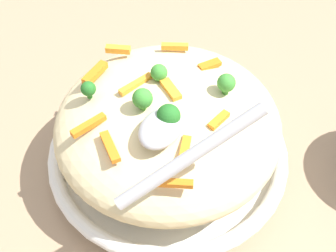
% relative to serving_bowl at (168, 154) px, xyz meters
% --- Properties ---
extents(ground_plane, '(2.40, 2.40, 0.00)m').
position_rel_serving_bowl_xyz_m(ground_plane, '(0.00, 0.00, -0.02)').
color(ground_plane, '#9E7F60').
extents(serving_bowl, '(0.29, 0.29, 0.04)m').
position_rel_serving_bowl_xyz_m(serving_bowl, '(0.00, 0.00, 0.00)').
color(serving_bowl, white).
rests_on(serving_bowl, ground_plane).
extents(pasta_mound, '(0.26, 0.26, 0.09)m').
position_rel_serving_bowl_xyz_m(pasta_mound, '(0.00, 0.00, 0.06)').
color(pasta_mound, beige).
rests_on(pasta_mound, serving_bowl).
extents(carrot_piece_0, '(0.02, 0.03, 0.01)m').
position_rel_serving_bowl_xyz_m(carrot_piece_0, '(-0.05, -0.09, 0.10)').
color(carrot_piece_0, orange).
rests_on(carrot_piece_0, pasta_mound).
extents(carrot_piece_1, '(0.04, 0.02, 0.01)m').
position_rel_serving_bowl_xyz_m(carrot_piece_1, '(-0.00, -0.04, 0.10)').
color(carrot_piece_1, orange).
rests_on(carrot_piece_1, pasta_mound).
extents(carrot_piece_2, '(0.03, 0.03, 0.01)m').
position_rel_serving_bowl_xyz_m(carrot_piece_2, '(-0.01, 0.00, 0.11)').
color(carrot_piece_2, orange).
rests_on(carrot_piece_2, pasta_mound).
extents(carrot_piece_3, '(0.03, 0.02, 0.01)m').
position_rel_serving_bowl_xyz_m(carrot_piece_3, '(0.01, 0.06, 0.10)').
color(carrot_piece_3, orange).
rests_on(carrot_piece_3, pasta_mound).
extents(carrot_piece_4, '(0.02, 0.03, 0.01)m').
position_rel_serving_bowl_xyz_m(carrot_piece_4, '(-0.08, -0.03, 0.10)').
color(carrot_piece_4, orange).
rests_on(carrot_piece_4, pasta_mound).
extents(carrot_piece_5, '(0.04, 0.01, 0.01)m').
position_rel_serving_bowl_xyz_m(carrot_piece_5, '(0.00, -0.09, 0.10)').
color(carrot_piece_5, orange).
rests_on(carrot_piece_5, pasta_mound).
extents(carrot_piece_6, '(0.03, 0.02, 0.01)m').
position_rel_serving_bowl_xyz_m(carrot_piece_6, '(-0.07, 0.02, 0.10)').
color(carrot_piece_6, orange).
rests_on(carrot_piece_6, pasta_mound).
extents(carrot_piece_7, '(0.04, 0.02, 0.01)m').
position_rel_serving_bowl_xyz_m(carrot_piece_7, '(0.07, -0.06, 0.10)').
color(carrot_piece_7, orange).
rests_on(carrot_piece_7, pasta_mound).
extents(carrot_piece_8, '(0.03, 0.02, 0.01)m').
position_rel_serving_bowl_xyz_m(carrot_piece_8, '(0.06, 0.04, 0.10)').
color(carrot_piece_8, orange).
rests_on(carrot_piece_8, pasta_mound).
extents(carrot_piece_9, '(0.02, 0.04, 0.01)m').
position_rel_serving_bowl_xyz_m(carrot_piece_9, '(0.10, 0.05, 0.10)').
color(carrot_piece_9, orange).
rests_on(carrot_piece_9, pasta_mound).
extents(carrot_piece_10, '(0.03, 0.04, 0.01)m').
position_rel_serving_bowl_xyz_m(carrot_piece_10, '(0.08, -0.02, 0.10)').
color(carrot_piece_10, orange).
rests_on(carrot_piece_10, pasta_mound).
extents(broccoli_floret_0, '(0.02, 0.02, 0.03)m').
position_rel_serving_bowl_xyz_m(broccoli_floret_0, '(0.03, -0.02, 0.12)').
color(broccoli_floret_0, '#377928').
rests_on(broccoli_floret_0, pasta_mound).
extents(broccoli_floret_1, '(0.02, 0.02, 0.03)m').
position_rel_serving_bowl_xyz_m(broccoli_floret_1, '(0.04, 0.02, 0.12)').
color(broccoli_floret_1, '#205B1C').
rests_on(broccoli_floret_1, pasta_mound).
extents(broccoli_floret_2, '(0.02, 0.02, 0.02)m').
position_rel_serving_bowl_xyz_m(broccoli_floret_2, '(0.03, -0.08, 0.11)').
color(broccoli_floret_2, '#205B1C').
rests_on(broccoli_floret_2, pasta_mound).
extents(broccoli_floret_3, '(0.02, 0.02, 0.03)m').
position_rel_serving_bowl_xyz_m(broccoli_floret_3, '(-0.04, 0.05, 0.11)').
color(broccoli_floret_3, '#377928').
rests_on(broccoli_floret_3, pasta_mound).
extents(broccoli_floret_4, '(0.02, 0.02, 0.02)m').
position_rel_serving_bowl_xyz_m(broccoli_floret_4, '(-0.02, -0.02, 0.11)').
color(broccoli_floret_4, '#377928').
rests_on(broccoli_floret_4, pasta_mound).
extents(serving_spoon, '(0.13, 0.12, 0.08)m').
position_rel_serving_bowl_xyz_m(serving_spoon, '(0.07, 0.03, 0.12)').
color(serving_spoon, '#B7B7BC').
rests_on(serving_spoon, pasta_mound).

